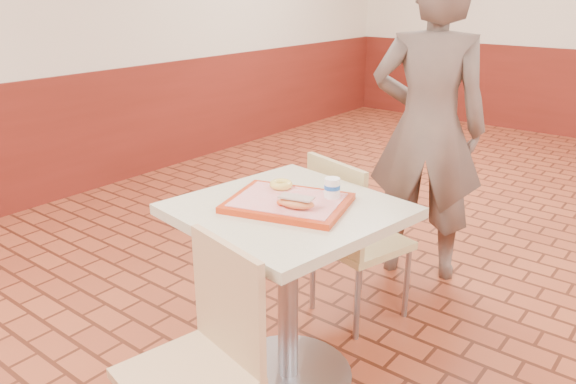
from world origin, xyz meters
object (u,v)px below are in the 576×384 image
Objects in this scene: serving_tray at (288,203)px; ring_donut at (281,184)px; main_table at (288,267)px; chair_main_back at (351,232)px; paper_cup at (332,188)px; chair_main_front at (204,352)px; customer at (428,129)px; long_john_donut at (295,202)px.

ring_donut reaches higher than serving_tray.
chair_main_back reaches higher than main_table.
ring_donut reaches higher than main_table.
main_table is 0.39m from paper_cup.
chair_main_front is (0.06, -0.55, -0.08)m from main_table.
chair_main_back is at bearing 64.15° from customer.
main_table is 0.60m from chair_main_back.
main_table is 8.63× the size of ring_donut.
paper_cup is (0.05, 0.18, 0.02)m from long_john_donut.
serving_tray is (0.00, 0.00, 0.29)m from main_table.
serving_tray reaches higher than chair_main_front.
paper_cup is (0.19, -0.47, 0.42)m from chair_main_back.
customer is 1.24m from ring_donut.
paper_cup is at bearing 74.50° from customer.
main_table is at bearing -133.63° from paper_cup.
long_john_donut is at bearing -34.22° from main_table.
chair_main_front is at bearing -83.62° from serving_tray.
chair_main_back is at bearing 96.19° from serving_tray.
long_john_donut is (0.08, -0.05, 0.04)m from serving_tray.
chair_main_back is at bearing 85.20° from ring_donut.
paper_cup reaches higher than long_john_donut.
chair_main_back is 0.65m from paper_cup.
chair_main_front is 10.77× the size of paper_cup.
customer reaches higher than ring_donut.
long_john_donut is at bearing 118.06° from chair_main_back.
chair_main_back is 0.49× the size of customer.
serving_tray is at bearing 68.45° from customer.
chair_main_back is 1.93× the size of serving_tray.
chair_main_front is at bearing -95.28° from paper_cup.
serving_tray is at bearing 108.12° from chair_main_front.
paper_cup is (0.23, 0.04, 0.03)m from ring_donut.
long_john_donut is at bearing -103.82° from paper_cup.
long_john_donut is at bearing -34.22° from serving_tray.
chair_main_front is 8.88× the size of ring_donut.
ring_donut is (-0.11, 0.09, 0.03)m from serving_tray.
serving_tray is 0.10m from long_john_donut.
serving_tray is 5.75× the size of paper_cup.
paper_cup reaches higher than serving_tray.
ring_donut is 0.23m from long_john_donut.
chair_main_front is 0.97× the size of chair_main_back.
serving_tray is 2.85× the size of long_john_donut.
chair_main_front is 5.34× the size of long_john_donut.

